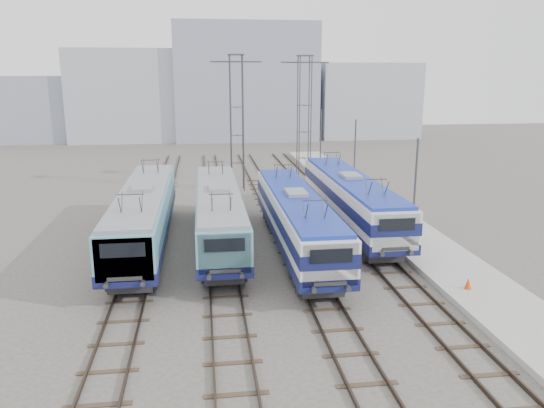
{
  "coord_description": "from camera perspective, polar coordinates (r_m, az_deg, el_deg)",
  "views": [
    {
      "loc": [
        -3.12,
        -25.65,
        10.46
      ],
      "look_at": [
        1.19,
        7.0,
        2.29
      ],
      "focal_mm": 35.0,
      "sensor_mm": 36.0,
      "label": 1
    }
  ],
  "objects": [
    {
      "name": "ground",
      "position": [
        27.88,
        -0.54,
        -8.11
      ],
      "size": [
        160.0,
        160.0,
        0.0
      ],
      "primitive_type": "plane",
      "color": "#514C47"
    },
    {
      "name": "mast_rear",
      "position": [
        53.42,
        5.25,
        6.38
      ],
      "size": [
        0.12,
        0.12,
        7.0
      ],
      "primitive_type": "cylinder",
      "color": "#3F4247",
      "rests_on": "ground"
    },
    {
      "name": "mast_front",
      "position": [
        30.83,
        15.04,
        0.39
      ],
      "size": [
        0.12,
        0.12,
        7.0
      ],
      "primitive_type": "cylinder",
      "color": "#3F4247",
      "rests_on": "ground"
    },
    {
      "name": "mast_mid",
      "position": [
        41.93,
        8.84,
        4.2
      ],
      "size": [
        0.12,
        0.12,
        7.0
      ],
      "primitive_type": "cylinder",
      "color": "#3F4247",
      "rests_on": "ground"
    },
    {
      "name": "catenary_tower_west",
      "position": [
        47.91,
        -3.81,
        9.32
      ],
      "size": [
        4.5,
        1.2,
        12.0
      ],
      "color": "#3F4247",
      "rests_on": "ground"
    },
    {
      "name": "locomotive_center_right",
      "position": [
        31.24,
        2.65,
        -1.39
      ],
      "size": [
        2.74,
        17.34,
        3.26
      ],
      "color": "#12174A",
      "rests_on": "ground"
    },
    {
      "name": "building_center",
      "position": [
        87.95,
        -2.95,
        12.96
      ],
      "size": [
        22.0,
        14.0,
        18.0
      ],
      "primitive_type": "cube",
      "color": "#8A92A8",
      "rests_on": "ground"
    },
    {
      "name": "locomotive_center_left",
      "position": [
        32.77,
        -5.75,
        -0.84
      ],
      "size": [
        2.72,
        17.18,
        3.23
      ],
      "color": "#12174A",
      "rests_on": "ground"
    },
    {
      "name": "locomotive_far_right",
      "position": [
        36.32,
        8.46,
        0.74
      ],
      "size": [
        2.81,
        17.76,
        3.34
      ],
      "color": "#12174A",
      "rests_on": "ground"
    },
    {
      "name": "safety_cone",
      "position": [
        27.56,
        20.34,
        -8.0
      ],
      "size": [
        0.33,
        0.33,
        0.56
      ],
      "primitive_type": "cone",
      "color": "#DF3E0C",
      "rests_on": "platform"
    },
    {
      "name": "building_west",
      "position": [
        88.39,
        -14.88,
        11.23
      ],
      "size": [
        18.0,
        12.0,
        14.0
      ],
      "primitive_type": "cube",
      "color": "#A4ACB9",
      "rests_on": "ground"
    },
    {
      "name": "platform",
      "position": [
        37.64,
        13.54,
        -2.37
      ],
      "size": [
        4.0,
        70.0,
        0.3
      ],
      "primitive_type": "cube",
      "color": "#9E9E99",
      "rests_on": "ground"
    },
    {
      "name": "locomotive_far_left",
      "position": [
        32.83,
        -13.62,
        -0.97
      ],
      "size": [
        2.85,
        18.0,
        3.39
      ],
      "color": "#12174A",
      "rests_on": "ground"
    },
    {
      "name": "building_far_west",
      "position": [
        91.84,
        -24.87,
        9.25
      ],
      "size": [
        14.0,
        10.0,
        10.0
      ],
      "primitive_type": "cube",
      "color": "#8A92A8",
      "rests_on": "ground"
    },
    {
      "name": "catenary_tower_east",
      "position": [
        50.72,
        3.48,
        9.58
      ],
      "size": [
        4.5,
        1.2,
        12.0
      ],
      "color": "#3F4247",
      "rests_on": "ground"
    },
    {
      "name": "building_east",
      "position": [
        91.86,
        9.84,
        10.94
      ],
      "size": [
        16.0,
        12.0,
        12.0
      ],
      "primitive_type": "cube",
      "color": "#A4ACB9",
      "rests_on": "ground"
    }
  ]
}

